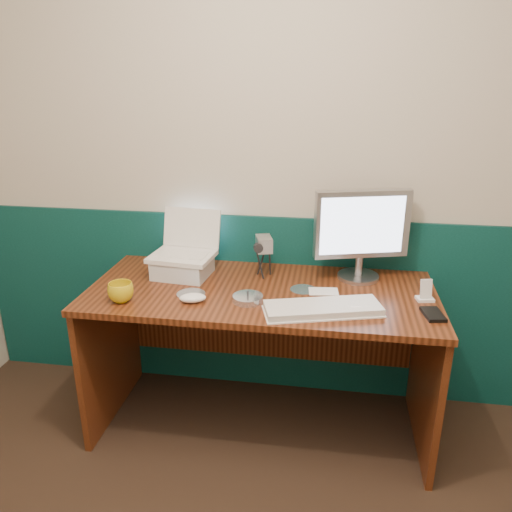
% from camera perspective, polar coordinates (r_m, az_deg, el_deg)
% --- Properties ---
extents(back_wall, '(3.50, 0.04, 2.50)m').
position_cam_1_polar(back_wall, '(2.51, 4.14, 9.96)').
color(back_wall, '#BBB29E').
rests_on(back_wall, ground).
extents(wainscot, '(3.48, 0.02, 1.00)m').
position_cam_1_polar(wainscot, '(2.73, 3.72, -5.77)').
color(wainscot, '#062E2D').
rests_on(wainscot, ground).
extents(desk, '(1.60, 0.70, 0.75)m').
position_cam_1_polar(desk, '(2.49, 0.54, -11.78)').
color(desk, '#361709').
rests_on(desk, ground).
extents(laptop_riser, '(0.28, 0.24, 0.09)m').
position_cam_1_polar(laptop_riser, '(2.48, -8.38, -1.26)').
color(laptop_riser, silver).
rests_on(laptop_riser, desk).
extents(laptop, '(0.32, 0.26, 0.25)m').
position_cam_1_polar(laptop, '(2.43, -8.58, 2.45)').
color(laptop, white).
rests_on(laptop, laptop_riser).
extents(monitor, '(0.47, 0.25, 0.45)m').
position_cam_1_polar(monitor, '(2.41, 11.94, 2.46)').
color(monitor, '#A2A2A6').
rests_on(monitor, desk).
extents(keyboard, '(0.51, 0.29, 0.03)m').
position_cam_1_polar(keyboard, '(2.11, 7.64, -6.03)').
color(keyboard, silver).
rests_on(keyboard, desk).
extents(mouse_right, '(0.12, 0.09, 0.04)m').
position_cam_1_polar(mouse_right, '(2.12, 11.30, -6.08)').
color(mouse_right, white).
rests_on(mouse_right, desk).
extents(mouse_left, '(0.13, 0.10, 0.04)m').
position_cam_1_polar(mouse_left, '(2.20, -7.26, -4.77)').
color(mouse_left, white).
rests_on(mouse_left, desk).
extents(mug, '(0.13, 0.13, 0.09)m').
position_cam_1_polar(mug, '(2.26, -15.19, -4.01)').
color(mug, gold).
rests_on(mug, desk).
extents(camcorder, '(0.12, 0.14, 0.19)m').
position_cam_1_polar(camcorder, '(2.43, 0.91, -0.20)').
color(camcorder, '#B1B0B5').
rests_on(camcorder, desk).
extents(cd_spindle, '(0.13, 0.13, 0.03)m').
position_cam_1_polar(cd_spindle, '(2.19, -0.95, -4.88)').
color(cd_spindle, silver).
rests_on(cd_spindle, desk).
extents(cd_loose_a, '(0.13, 0.13, 0.00)m').
position_cam_1_polar(cd_loose_a, '(2.29, -7.45, -4.29)').
color(cd_loose_a, '#B5BBC6').
rests_on(cd_loose_a, desk).
extents(cd_loose_b, '(0.12, 0.12, 0.00)m').
position_cam_1_polar(cd_loose_b, '(2.32, 5.41, -3.81)').
color(cd_loose_b, silver).
rests_on(cd_loose_b, desk).
extents(pen, '(0.12, 0.11, 0.01)m').
position_cam_1_polar(pen, '(2.22, 9.73, -5.08)').
color(pen, black).
rests_on(pen, desk).
extents(papers, '(0.14, 0.10, 0.00)m').
position_cam_1_polar(papers, '(2.31, 7.72, -4.04)').
color(papers, white).
rests_on(papers, desk).
extents(dock, '(0.08, 0.07, 0.01)m').
position_cam_1_polar(dock, '(2.33, 18.73, -4.67)').
color(dock, white).
rests_on(dock, desk).
extents(music_player, '(0.05, 0.03, 0.09)m').
position_cam_1_polar(music_player, '(2.31, 18.87, -3.55)').
color(music_player, silver).
rests_on(music_player, dock).
extents(pda, '(0.09, 0.14, 0.01)m').
position_cam_1_polar(pda, '(2.19, 19.58, -6.30)').
color(pda, black).
rests_on(pda, desk).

